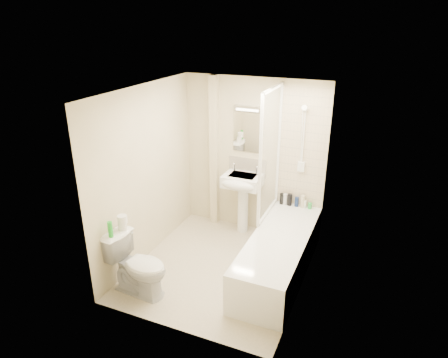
% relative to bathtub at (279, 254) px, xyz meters
% --- Properties ---
extents(floor, '(2.50, 2.50, 0.00)m').
position_rel_bathtub_xyz_m(floor, '(-0.75, -0.20, -0.29)').
color(floor, beige).
rests_on(floor, ground).
extents(wall_back, '(2.20, 0.02, 2.40)m').
position_rel_bathtub_xyz_m(wall_back, '(-0.75, 1.05, 0.91)').
color(wall_back, beige).
rests_on(wall_back, ground).
extents(wall_left, '(0.02, 2.50, 2.40)m').
position_rel_bathtub_xyz_m(wall_left, '(-1.85, -0.20, 0.91)').
color(wall_left, beige).
rests_on(wall_left, ground).
extents(wall_right, '(0.02, 2.50, 2.40)m').
position_rel_bathtub_xyz_m(wall_right, '(0.35, -0.20, 0.91)').
color(wall_right, beige).
rests_on(wall_right, ground).
extents(ceiling, '(2.20, 2.50, 0.02)m').
position_rel_bathtub_xyz_m(ceiling, '(-0.75, -0.20, 2.11)').
color(ceiling, white).
rests_on(ceiling, wall_back).
extents(tile_back, '(0.70, 0.01, 1.75)m').
position_rel_bathtub_xyz_m(tile_back, '(0.00, 1.04, 1.14)').
color(tile_back, beige).
rests_on(tile_back, wall_back).
extents(tile_right, '(0.01, 2.10, 1.75)m').
position_rel_bathtub_xyz_m(tile_right, '(0.34, 0.00, 1.14)').
color(tile_right, beige).
rests_on(tile_right, wall_right).
extents(pipe_boxing, '(0.12, 0.12, 2.40)m').
position_rel_bathtub_xyz_m(pipe_boxing, '(-1.37, 0.99, 0.91)').
color(pipe_boxing, beige).
rests_on(pipe_boxing, ground).
extents(splashback, '(0.60, 0.02, 0.30)m').
position_rel_bathtub_xyz_m(splashback, '(-0.84, 1.04, 0.74)').
color(splashback, beige).
rests_on(splashback, wall_back).
extents(mirror, '(0.46, 0.01, 0.60)m').
position_rel_bathtub_xyz_m(mirror, '(-0.84, 1.04, 1.29)').
color(mirror, white).
rests_on(mirror, wall_back).
extents(strip_light, '(0.42, 0.07, 0.07)m').
position_rel_bathtub_xyz_m(strip_light, '(-0.84, 1.02, 1.66)').
color(strip_light, silver).
rests_on(strip_light, wall_back).
extents(bathtub, '(0.70, 2.10, 0.55)m').
position_rel_bathtub_xyz_m(bathtub, '(0.00, 0.00, 0.00)').
color(bathtub, white).
rests_on(bathtub, ground).
extents(shower_screen, '(0.04, 0.92, 1.80)m').
position_rel_bathtub_xyz_m(shower_screen, '(-0.35, 0.60, 1.16)').
color(shower_screen, white).
rests_on(shower_screen, bathtub).
extents(shower_fixture, '(0.10, 0.16, 0.99)m').
position_rel_bathtub_xyz_m(shower_fixture, '(-0.00, 0.99, 1.26)').
color(shower_fixture, white).
rests_on(shower_fixture, wall_back).
extents(pedestal_sink, '(0.57, 0.51, 1.10)m').
position_rel_bathtub_xyz_m(pedestal_sink, '(-0.84, 0.81, 0.48)').
color(pedestal_sink, white).
rests_on(pedestal_sink, ground).
extents(bottle_black_a, '(0.06, 0.06, 0.17)m').
position_rel_bathtub_xyz_m(bottle_black_a, '(-0.24, 0.96, 0.34)').
color(bottle_black_a, black).
rests_on(bottle_black_a, bathtub).
extents(bottle_white_a, '(0.06, 0.06, 0.17)m').
position_rel_bathtub_xyz_m(bottle_white_a, '(-0.19, 0.96, 0.35)').
color(bottle_white_a, silver).
rests_on(bottle_white_a, bathtub).
extents(bottle_black_b, '(0.07, 0.07, 0.18)m').
position_rel_bathtub_xyz_m(bottle_black_b, '(-0.12, 0.96, 0.35)').
color(bottle_black_b, black).
rests_on(bottle_black_b, bathtub).
extents(bottle_blue, '(0.06, 0.06, 0.15)m').
position_rel_bathtub_xyz_m(bottle_blue, '(-0.02, 0.96, 0.33)').
color(bottle_blue, navy).
rests_on(bottle_blue, bathtub).
extents(bottle_cream, '(0.07, 0.07, 0.19)m').
position_rel_bathtub_xyz_m(bottle_cream, '(0.08, 0.96, 0.36)').
color(bottle_cream, beige).
rests_on(bottle_cream, bathtub).
extents(bottle_white_b, '(0.05, 0.05, 0.12)m').
position_rel_bathtub_xyz_m(bottle_white_b, '(0.11, 0.96, 0.32)').
color(bottle_white_b, white).
rests_on(bottle_white_b, bathtub).
extents(bottle_green, '(0.06, 0.06, 0.09)m').
position_rel_bathtub_xyz_m(bottle_green, '(0.18, 0.96, 0.31)').
color(bottle_green, green).
rests_on(bottle_green, bathtub).
extents(toilet, '(0.56, 0.83, 0.77)m').
position_rel_bathtub_xyz_m(toilet, '(-1.47, -1.05, 0.10)').
color(toilet, white).
rests_on(toilet, ground).
extents(toilet_roll_lower, '(0.10, 0.10, 0.10)m').
position_rel_bathtub_xyz_m(toilet_roll_lower, '(-1.73, -0.95, 0.54)').
color(toilet_roll_lower, white).
rests_on(toilet_roll_lower, toilet).
extents(toilet_roll_upper, '(0.12, 0.12, 0.09)m').
position_rel_bathtub_xyz_m(toilet_roll_upper, '(-1.70, -0.97, 0.64)').
color(toilet_roll_upper, white).
rests_on(toilet_roll_upper, toilet_roll_lower).
extents(green_bottle, '(0.06, 0.06, 0.20)m').
position_rel_bathtub_xyz_m(green_bottle, '(-1.74, -1.15, 0.58)').
color(green_bottle, green).
rests_on(green_bottle, toilet).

